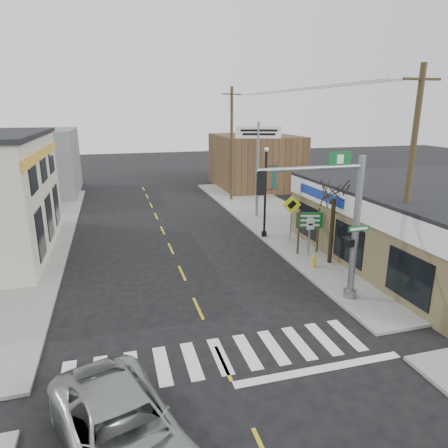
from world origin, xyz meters
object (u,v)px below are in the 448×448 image
object	(u,v)px
fire_hydrant	(314,260)
utility_pole_near	(409,180)
traffic_signal_pole	(341,215)
dance_center_sign	(258,147)
lamp_post	(266,186)
bare_tree	(335,187)
utility_pole_far	(232,143)
suv	(122,432)
guide_sign	(309,225)

from	to	relation	value
fire_hydrant	utility_pole_near	distance (m)	6.33
traffic_signal_pole	fire_hydrant	world-z (taller)	traffic_signal_pole
fire_hydrant	utility_pole_near	size ratio (longest dim) A/B	0.07
fire_hydrant	dance_center_sign	size ratio (longest dim) A/B	0.09
lamp_post	bare_tree	bearing A→B (deg)	-94.39
traffic_signal_pole	dance_center_sign	bearing A→B (deg)	82.34
traffic_signal_pole	utility_pole_far	size ratio (longest dim) A/B	0.64
bare_tree	utility_pole_far	distance (m)	17.02
dance_center_sign	fire_hydrant	bearing A→B (deg)	-74.42
suv	utility_pole_near	xyz separation A→B (m)	(12.87, 6.40, 4.46)
dance_center_sign	suv	bearing A→B (deg)	-98.62
guide_sign	dance_center_sign	distance (m)	9.56
suv	utility_pole_far	distance (m)	29.45
guide_sign	dance_center_sign	world-z (taller)	dance_center_sign
guide_sign	utility_pole_near	bearing A→B (deg)	-52.80
guide_sign	traffic_signal_pole	bearing A→B (deg)	-88.35
bare_tree	suv	bearing A→B (deg)	-138.76
bare_tree	utility_pole_near	world-z (taller)	utility_pole_near
guide_sign	bare_tree	world-z (taller)	bare_tree
traffic_signal_pole	utility_pole_near	distance (m)	3.75
guide_sign	fire_hydrant	world-z (taller)	guide_sign
traffic_signal_pole	bare_tree	size ratio (longest dim) A/B	1.20
traffic_signal_pole	lamp_post	xyz separation A→B (m)	(0.37, 9.41, -0.47)
traffic_signal_pole	utility_pole_near	world-z (taller)	utility_pole_near
bare_tree	guide_sign	bearing A→B (deg)	105.43
fire_hydrant	utility_pole_near	bearing A→B (deg)	-51.31
guide_sign	utility_pole_far	world-z (taller)	utility_pole_far
lamp_post	dance_center_sign	xyz separation A→B (m)	(1.29, 5.10, 2.03)
traffic_signal_pole	guide_sign	bearing A→B (deg)	73.28
fire_hydrant	lamp_post	size ratio (longest dim) A/B	0.11
traffic_signal_pole	fire_hydrant	bearing A→B (deg)	75.11
traffic_signal_pole	fire_hydrant	distance (m)	5.14
fire_hydrant	utility_pole_far	distance (m)	17.98
guide_sign	utility_pole_near	xyz separation A→B (m)	(1.92, -5.30, 3.38)
suv	dance_center_sign	bearing A→B (deg)	44.80
fire_hydrant	dance_center_sign	world-z (taller)	dance_center_sign
dance_center_sign	utility_pole_far	size ratio (longest dim) A/B	0.72
fire_hydrant	suv	bearing A→B (deg)	-136.68
utility_pole_far	traffic_signal_pole	bearing A→B (deg)	-96.55
lamp_post	utility_pole_far	world-z (taller)	utility_pole_far
traffic_signal_pole	utility_pole_far	xyz separation A→B (m)	(1.51, 20.98, 1.30)
suv	traffic_signal_pole	size ratio (longest dim) A/B	0.87
traffic_signal_pole	bare_tree	distance (m)	4.51
bare_tree	traffic_signal_pole	bearing A→B (deg)	-117.25
lamp_post	bare_tree	world-z (taller)	lamp_post
suv	bare_tree	bearing A→B (deg)	24.26
guide_sign	lamp_post	world-z (taller)	lamp_post
traffic_signal_pole	guide_sign	distance (m)	6.28
bare_tree	utility_pole_far	bearing A→B (deg)	91.83
dance_center_sign	utility_pole_far	xyz separation A→B (m)	(-0.15, 6.46, -0.26)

